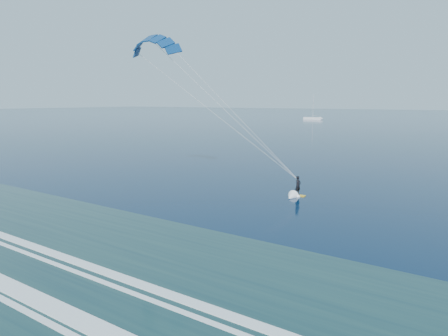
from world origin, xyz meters
TOP-DOWN VIEW (x-y plane):
  - kitesurfer_rig at (2.57, 29.35)m, footprint 18.09×9.09m
  - sailboat_0 at (-51.00, 190.70)m, footprint 9.29×2.40m

SIDE VIEW (x-z plane):
  - sailboat_0 at x=-51.00m, z-range -5.65..7.03m
  - kitesurfer_rig at x=2.57m, z-range 0.21..17.46m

